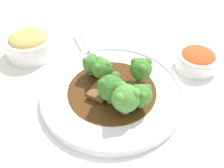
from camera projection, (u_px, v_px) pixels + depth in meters
ground_plane at (112, 95)px, 0.56m from camera, size 4.00×4.00×0.00m
main_plate at (112, 92)px, 0.56m from camera, size 0.30×0.30×0.02m
beef_strip_0 at (103, 88)px, 0.55m from camera, size 0.08×0.08×0.01m
beef_strip_1 at (121, 88)px, 0.55m from camera, size 0.06×0.08×0.01m
beef_strip_2 at (136, 94)px, 0.53m from camera, size 0.06×0.06×0.01m
broccoli_floret_0 at (125, 98)px, 0.48m from camera, size 0.05×0.05×0.06m
broccoli_floret_1 at (141, 68)px, 0.54m from camera, size 0.05×0.05×0.06m
broccoli_floret_2 at (111, 88)px, 0.50m from camera, size 0.05×0.05×0.06m
broccoli_floret_3 at (102, 68)px, 0.55m from camera, size 0.04×0.04×0.05m
broccoli_floret_4 at (142, 95)px, 0.49m from camera, size 0.04×0.04×0.05m
broccoli_floret_5 at (92, 64)px, 0.57m from camera, size 0.04×0.04×0.05m
serving_spoon at (97, 62)px, 0.61m from camera, size 0.21×0.05×0.01m
side_bowl_kimchi at (197, 59)px, 0.62m from camera, size 0.10×0.10×0.04m
side_bowl_appetizer at (29, 43)px, 0.65m from camera, size 0.12×0.12×0.06m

